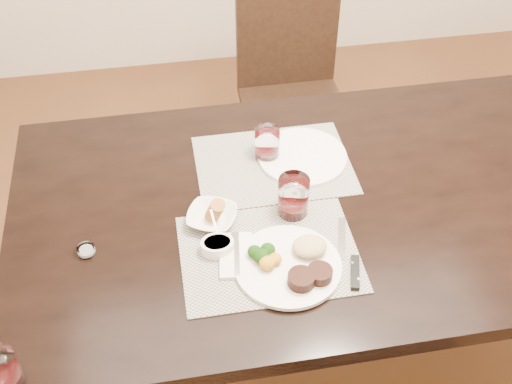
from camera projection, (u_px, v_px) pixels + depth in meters
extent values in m
plane|color=#4A2817|center=(339.00, 341.00, 2.35)|extent=(4.50, 4.50, 0.00)
cube|color=black|center=(362.00, 200.00, 1.85)|extent=(2.00, 1.00, 0.05)
cube|color=black|center=(69.00, 225.00, 2.30)|extent=(0.08, 0.08, 0.70)
cube|color=black|center=(295.00, 110.00, 2.66)|extent=(0.42, 0.42, 0.04)
cube|color=black|center=(259.00, 184.00, 2.67)|extent=(0.04, 0.04, 0.41)
cube|color=black|center=(343.00, 174.00, 2.71)|extent=(0.04, 0.04, 0.41)
cube|color=black|center=(246.00, 131.00, 2.92)|extent=(0.04, 0.04, 0.41)
cube|color=black|center=(322.00, 123.00, 2.97)|extent=(0.04, 0.04, 0.41)
cube|color=black|center=(287.00, 35.00, 2.63)|extent=(0.42, 0.04, 0.45)
cube|color=gray|center=(269.00, 254.00, 1.67)|extent=(0.46, 0.34, 0.00)
cube|color=gray|center=(273.00, 165.00, 1.92)|extent=(0.46, 0.34, 0.00)
cylinder|color=white|center=(288.00, 266.00, 1.63)|extent=(0.27, 0.27, 0.01)
cylinder|color=black|center=(301.00, 279.00, 1.57)|extent=(0.07, 0.07, 0.03)
cylinder|color=black|center=(320.00, 274.00, 1.59)|extent=(0.06, 0.06, 0.03)
ellipsoid|color=tan|center=(310.00, 246.00, 1.64)|extent=(0.09, 0.08, 0.04)
ellipsoid|color=#163F0C|center=(262.00, 256.00, 1.62)|extent=(0.04, 0.04, 0.04)
ellipsoid|color=#C48719|center=(267.00, 263.00, 1.61)|extent=(0.04, 0.04, 0.03)
cube|color=white|center=(236.00, 255.00, 1.66)|extent=(0.10, 0.16, 0.01)
cube|color=silver|center=(237.00, 259.00, 1.64)|extent=(0.03, 0.11, 0.00)
cube|color=silver|center=(235.00, 238.00, 1.69)|extent=(0.02, 0.04, 0.00)
cube|color=silver|center=(342.00, 238.00, 1.70)|extent=(0.06, 0.15, 0.00)
cube|color=black|center=(355.00, 272.00, 1.61)|extent=(0.05, 0.11, 0.01)
imported|color=white|center=(212.00, 217.00, 1.74)|extent=(0.17, 0.17, 0.03)
cylinder|color=#A26B33|center=(212.00, 211.00, 1.72)|extent=(0.04, 0.05, 0.04)
cylinder|color=white|center=(217.00, 246.00, 1.66)|extent=(0.09, 0.09, 0.03)
cylinder|color=#0D390E|center=(217.00, 243.00, 1.66)|extent=(0.07, 0.07, 0.01)
cube|color=silver|center=(214.00, 222.00, 1.68)|extent=(0.01, 0.06, 0.04)
cylinder|color=silver|center=(293.00, 196.00, 1.74)|extent=(0.08, 0.08, 0.12)
cylinder|color=#340405|center=(293.00, 207.00, 1.77)|extent=(0.07, 0.07, 0.03)
cylinder|color=white|center=(302.00, 156.00, 1.94)|extent=(0.27, 0.27, 0.01)
cylinder|color=silver|center=(267.00, 144.00, 1.91)|extent=(0.07, 0.07, 0.10)
cylinder|color=#340405|center=(267.00, 154.00, 1.94)|extent=(0.06, 0.06, 0.03)
cylinder|color=silver|center=(2.00, 369.00, 1.37)|extent=(0.07, 0.07, 0.10)
cylinder|color=#340405|center=(7.00, 378.00, 1.40)|extent=(0.06, 0.06, 0.02)
cylinder|color=silver|center=(86.00, 250.00, 1.67)|extent=(0.05, 0.05, 0.02)
cylinder|color=white|center=(86.00, 251.00, 1.67)|extent=(0.03, 0.03, 0.01)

